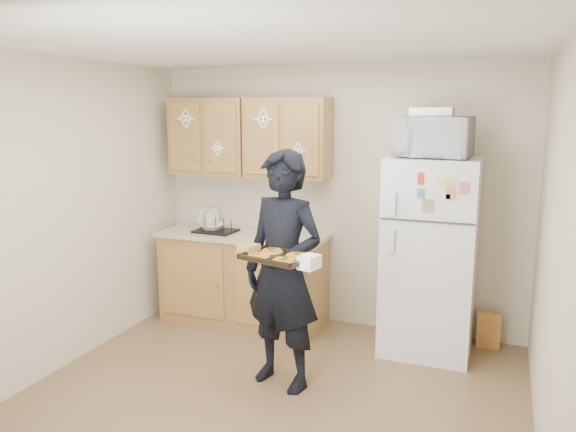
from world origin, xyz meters
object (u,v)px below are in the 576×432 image
at_px(baking_tray, 278,258).
at_px(dish_rack, 216,224).
at_px(microwave, 433,137).
at_px(person, 283,271).
at_px(refrigerator, 430,256).

bearing_deg(baking_tray, dish_rack, 146.73).
bearing_deg(baking_tray, microwave, 70.90).
distance_m(baking_tray, dish_rack, 1.80).
bearing_deg(dish_rack, person, -42.75).
distance_m(refrigerator, microwave, 1.02).
bearing_deg(microwave, person, -127.83).
xyz_separation_m(microwave, dish_rack, (-2.06, 0.05, -0.89)).
xyz_separation_m(person, baking_tray, (0.08, -0.29, 0.18)).
height_order(person, microwave, microwave).
bearing_deg(refrigerator, dish_rack, 179.98).
relative_size(baking_tray, dish_rack, 1.17).
distance_m(refrigerator, person, 1.41).
distance_m(refrigerator, baking_tray, 1.61).
height_order(microwave, dish_rack, microwave).
bearing_deg(dish_rack, baking_tray, -47.91).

